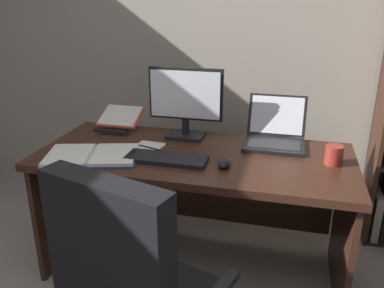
# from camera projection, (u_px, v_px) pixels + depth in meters

# --- Properties ---
(wall_back) EXTENTS (5.29, 0.12, 2.60)m
(wall_back) POSITION_uv_depth(u_px,v_px,m) (231.00, 31.00, 2.74)
(wall_back) COLOR #A89E8E
(wall_back) RESTS_ON ground
(desk) EXTENTS (1.68, 0.74, 0.74)m
(desk) POSITION_uv_depth(u_px,v_px,m) (197.00, 180.00, 2.29)
(desk) COLOR #381E14
(desk) RESTS_ON ground
(monitor) EXTENTS (0.44, 0.16, 0.41)m
(monitor) POSITION_uv_depth(u_px,v_px,m) (186.00, 104.00, 2.32)
(monitor) COLOR black
(monitor) RESTS_ON desk
(laptop) EXTENTS (0.33, 0.34, 0.25)m
(laptop) POSITION_uv_depth(u_px,v_px,m) (275.00, 135.00, 2.26)
(laptop) COLOR black
(laptop) RESTS_ON desk
(keyboard) EXTENTS (0.42, 0.15, 0.02)m
(keyboard) POSITION_uv_depth(u_px,v_px,m) (166.00, 159.00, 2.04)
(keyboard) COLOR black
(keyboard) RESTS_ON desk
(computer_mouse) EXTENTS (0.06, 0.10, 0.04)m
(computer_mouse) POSITION_uv_depth(u_px,v_px,m) (224.00, 163.00, 1.97)
(computer_mouse) COLOR black
(computer_mouse) RESTS_ON desk
(reading_stand_with_book) EXTENTS (0.26, 0.27, 0.12)m
(reading_stand_with_book) POSITION_uv_depth(u_px,v_px,m) (119.00, 119.00, 2.53)
(reading_stand_with_book) COLOR black
(reading_stand_with_book) RESTS_ON desk
(open_binder) EXTENTS (0.54, 0.42, 0.02)m
(open_binder) POSITION_uv_depth(u_px,v_px,m) (92.00, 155.00, 2.09)
(open_binder) COLOR navy
(open_binder) RESTS_ON desk
(notepad) EXTENTS (0.17, 0.22, 0.01)m
(notepad) POSITION_uv_depth(u_px,v_px,m) (146.00, 149.00, 2.19)
(notepad) COLOR silver
(notepad) RESTS_ON desk
(pen) EXTENTS (0.14, 0.05, 0.01)m
(pen) POSITION_uv_depth(u_px,v_px,m) (150.00, 148.00, 2.19)
(pen) COLOR black
(pen) RESTS_ON notepad
(coffee_mug) EXTENTS (0.09, 0.09, 0.10)m
(coffee_mug) POSITION_uv_depth(u_px,v_px,m) (334.00, 155.00, 1.99)
(coffee_mug) COLOR maroon
(coffee_mug) RESTS_ON desk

